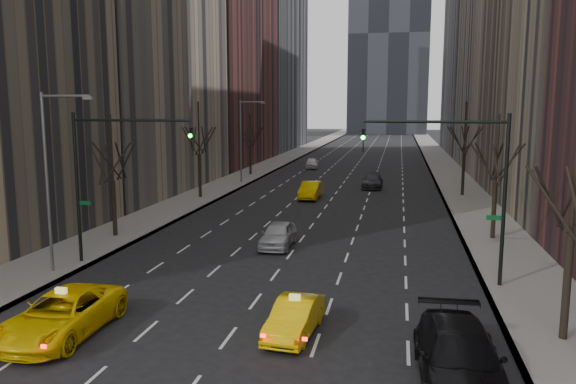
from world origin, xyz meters
The scene contains 20 objects.
sidewalk_left centered at (-12.25, 70.00, 0.07)m, with size 4.50×320.00×0.15m, color slate.
sidewalk_right centered at (12.25, 70.00, 0.07)m, with size 4.50×320.00×0.15m, color slate.
bld_left_far centered at (-21.50, 66.00, 22.00)m, with size 14.00×28.00×44.00m, color brown.
tree_lw_b centered at (-12.00, 18.00, 3.72)m, with size 3.36×3.50×7.82m.
tree_lw_c centered at (-12.00, 34.00, 4.04)m, with size 3.36×3.50×8.74m.
tree_lw_d centered at (-12.00, 52.00, 3.56)m, with size 3.36×3.50×7.36m.
tree_rw_a centered at (12.00, 6.00, 3.88)m, with size 3.36×3.50×8.28m.
tree_rw_b centered at (12.00, 22.00, 3.72)m, with size 3.36×3.50×7.82m.
tree_rw_c centered at (12.00, 40.00, 4.04)m, with size 3.36×3.50×8.74m.
traffic_mast_left centered at (-9.11, 12.00, 5.49)m, with size 6.69×0.39×8.00m.
traffic_mast_right centered at (9.11, 12.00, 5.49)m, with size 6.69×0.39×8.00m.
streetlight_near centered at (-10.84, 10.00, 5.62)m, with size 2.83×0.22×9.00m.
streetlight_far centered at (-10.84, 45.00, 5.62)m, with size 2.83×0.22×9.00m.
taxi_suv centered at (-6.11, 3.06, 0.81)m, with size 2.68×5.81×1.61m, color yellow.
taxi_sedan centered at (2.35, 4.78, 0.67)m, with size 1.42×4.08×1.34m, color yellow.
silver_sedan_ahead centered at (-1.07, 17.65, 0.76)m, with size 1.79×4.45×1.52m, color #AFB2B8.
parked_suv_black centered at (7.96, 1.92, 0.90)m, with size 2.51×6.17×1.79m, color black.
far_taxi centered at (-1.94, 35.94, 0.78)m, with size 1.64×4.71×1.55m, color #E6B704.
far_suv_grey centered at (3.35, 44.00, 0.73)m, with size 2.03×5.00×1.45m, color #2A2A2F.
far_car_white centered at (-5.77, 61.21, 0.72)m, with size 1.70×4.22×1.44m, color silver.
Camera 1 is at (5.98, -14.83, 8.44)m, focal length 35.00 mm.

